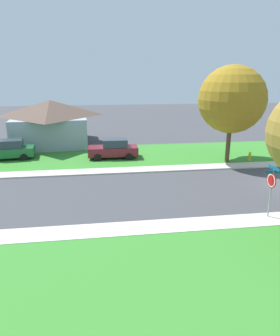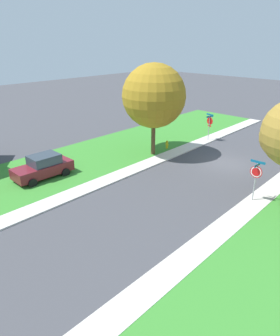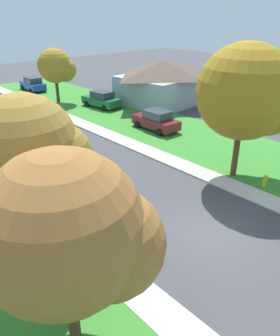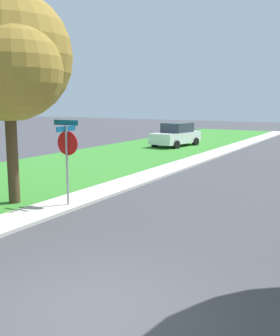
{
  "view_description": "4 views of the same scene",
  "coord_description": "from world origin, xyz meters",
  "px_view_note": "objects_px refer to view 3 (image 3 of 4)",
  "views": [
    {
      "loc": [
        -17.75,
        13.19,
        7.05
      ],
      "look_at": [
        0.73,
        10.61,
        1.4
      ],
      "focal_mm": 32.82,
      "sensor_mm": 36.0,
      "label": 1
    },
    {
      "loc": [
        -11.25,
        22.44,
        9.62
      ],
      "look_at": [
        2.29,
        8.04,
        1.4
      ],
      "focal_mm": 33.32,
      "sensor_mm": 36.0,
      "label": 2
    },
    {
      "loc": [
        -10.45,
        -6.89,
        9.21
      ],
      "look_at": [
        0.45,
        5.07,
        1.4
      ],
      "focal_mm": 34.75,
      "sensor_mm": 36.0,
      "label": 3
    },
    {
      "loc": [
        3.72,
        -4.94,
        3.36
      ],
      "look_at": [
        -2.07,
        5.18,
        1.4
      ],
      "focal_mm": 43.02,
      "sensor_mm": 36.0,
      "label": 4
    }
  ],
  "objects_px": {
    "car_blue_near_corner": "(33,84)",
    "car_maroon_across_road": "(156,120)",
    "stop_sign_far_corner": "(65,192)",
    "tree_sidewalk_near": "(250,95)",
    "tree_across_left": "(33,151)",
    "house_right_setback": "(163,81)",
    "car_green_kerbside_mid": "(101,99)",
    "tree_corner_large": "(57,67)",
    "fire_hydrant": "(265,181)",
    "tree_sidewalk_far": "(75,234)"
  },
  "relations": [
    {
      "from": "tree_sidewalk_far",
      "to": "tree_across_left",
      "type": "bearing_deg",
      "value": 75.81
    },
    {
      "from": "tree_corner_large",
      "to": "tree_across_left",
      "type": "xyz_separation_m",
      "value": [
        -13.16,
        -21.75,
        0.7
      ]
    },
    {
      "from": "stop_sign_far_corner",
      "to": "tree_corner_large",
      "type": "relative_size",
      "value": 0.48
    },
    {
      "from": "stop_sign_far_corner",
      "to": "house_right_setback",
      "type": "xyz_separation_m",
      "value": [
        20.0,
        13.26,
        0.49
      ]
    },
    {
      "from": "car_blue_near_corner",
      "to": "tree_corner_large",
      "type": "relative_size",
      "value": 0.76
    },
    {
      "from": "stop_sign_far_corner",
      "to": "car_green_kerbside_mid",
      "type": "distance_m",
      "value": 21.28
    },
    {
      "from": "fire_hydrant",
      "to": "tree_sidewalk_near",
      "type": "bearing_deg",
      "value": 82.04
    },
    {
      "from": "tree_across_left",
      "to": "tree_sidewalk_far",
      "type": "distance_m",
      "value": 4.79
    },
    {
      "from": "tree_sidewalk_near",
      "to": "house_right_setback",
      "type": "relative_size",
      "value": 0.84
    },
    {
      "from": "car_maroon_across_road",
      "to": "tree_sidewalk_near",
      "type": "xyz_separation_m",
      "value": [
        -2.3,
        -9.56,
        4.15
      ]
    },
    {
      "from": "car_maroon_across_road",
      "to": "car_green_kerbside_mid",
      "type": "bearing_deg",
      "value": 84.46
    },
    {
      "from": "stop_sign_far_corner",
      "to": "car_blue_near_corner",
      "type": "height_order",
      "value": "stop_sign_far_corner"
    },
    {
      "from": "car_blue_near_corner",
      "to": "car_maroon_across_road",
      "type": "bearing_deg",
      "value": -87.76
    },
    {
      "from": "car_maroon_across_road",
      "to": "car_green_kerbside_mid",
      "type": "relative_size",
      "value": 0.97
    },
    {
      "from": "tree_sidewalk_near",
      "to": "tree_corner_large",
      "type": "height_order",
      "value": "tree_sidewalk_near"
    },
    {
      "from": "tree_sidewalk_near",
      "to": "fire_hydrant",
      "type": "relative_size",
      "value": 9.5
    },
    {
      "from": "car_blue_near_corner",
      "to": "tree_across_left",
      "type": "height_order",
      "value": "tree_across_left"
    },
    {
      "from": "car_maroon_across_road",
      "to": "house_right_setback",
      "type": "height_order",
      "value": "house_right_setback"
    },
    {
      "from": "car_maroon_across_road",
      "to": "tree_sidewalk_far",
      "type": "relative_size",
      "value": 0.69
    },
    {
      "from": "car_maroon_across_road",
      "to": "fire_hydrant",
      "type": "bearing_deg",
      "value": -102.63
    },
    {
      "from": "tree_sidewalk_near",
      "to": "fire_hydrant",
      "type": "bearing_deg",
      "value": -97.96
    },
    {
      "from": "stop_sign_far_corner",
      "to": "fire_hydrant",
      "type": "height_order",
      "value": "stop_sign_far_corner"
    },
    {
      "from": "stop_sign_far_corner",
      "to": "tree_sidewalk_near",
      "type": "height_order",
      "value": "tree_sidewalk_near"
    },
    {
      "from": "tree_corner_large",
      "to": "tree_sidewalk_far",
      "type": "distance_m",
      "value": 30.0
    },
    {
      "from": "car_maroon_across_road",
      "to": "tree_sidewalk_far",
      "type": "height_order",
      "value": "tree_sidewalk_far"
    },
    {
      "from": "tree_sidewalk_far",
      "to": "house_right_setback",
      "type": "distance_m",
      "value": 29.4
    },
    {
      "from": "car_green_kerbside_mid",
      "to": "tree_corner_large",
      "type": "height_order",
      "value": "tree_corner_large"
    },
    {
      "from": "car_green_kerbside_mid",
      "to": "tree_sidewalk_far",
      "type": "distance_m",
      "value": 27.3
    },
    {
      "from": "tree_across_left",
      "to": "car_green_kerbside_mid",
      "type": "bearing_deg",
      "value": 47.92
    },
    {
      "from": "tree_sidewalk_near",
      "to": "tree_across_left",
      "type": "distance_m",
      "value": 12.25
    },
    {
      "from": "tree_corner_large",
      "to": "car_maroon_across_road",
      "type": "bearing_deg",
      "value": -84.78
    },
    {
      "from": "stop_sign_far_corner",
      "to": "car_maroon_across_road",
      "type": "relative_size",
      "value": 0.64
    },
    {
      "from": "house_right_setback",
      "to": "tree_sidewalk_far",
      "type": "bearing_deg",
      "value": -140.55
    },
    {
      "from": "car_maroon_across_road",
      "to": "tree_sidewalk_near",
      "type": "relative_size",
      "value": 0.55
    },
    {
      "from": "car_maroon_across_road",
      "to": "house_right_setback",
      "type": "bearing_deg",
      "value": 40.87
    },
    {
      "from": "tree_sidewalk_near",
      "to": "house_right_setback",
      "type": "height_order",
      "value": "tree_sidewalk_near"
    },
    {
      "from": "tree_sidewalk_near",
      "to": "tree_across_left",
      "type": "bearing_deg",
      "value": 172.29
    },
    {
      "from": "tree_sidewalk_near",
      "to": "tree_sidewalk_far",
      "type": "bearing_deg",
      "value": -167.43
    },
    {
      "from": "tree_sidewalk_far",
      "to": "house_right_setback",
      "type": "xyz_separation_m",
      "value": [
        22.67,
        18.65,
        -1.6
      ]
    },
    {
      "from": "car_maroon_across_road",
      "to": "tree_across_left",
      "type": "relative_size",
      "value": 0.65
    },
    {
      "from": "tree_across_left",
      "to": "stop_sign_far_corner",
      "type": "bearing_deg",
      "value": 27.65
    },
    {
      "from": "tree_corner_large",
      "to": "tree_across_left",
      "type": "distance_m",
      "value": 25.44
    },
    {
      "from": "tree_across_left",
      "to": "tree_sidewalk_far",
      "type": "xyz_separation_m",
      "value": [
        -1.16,
        -4.61,
        -0.59
      ]
    },
    {
      "from": "car_blue_near_corner",
      "to": "tree_sidewalk_near",
      "type": "xyz_separation_m",
      "value": [
        -1.46,
        -30.97,
        4.15
      ]
    },
    {
      "from": "car_green_kerbside_mid",
      "to": "fire_hydrant",
      "type": "height_order",
      "value": "car_green_kerbside_mid"
    },
    {
      "from": "tree_across_left",
      "to": "house_right_setback",
      "type": "relative_size",
      "value": 0.72
    },
    {
      "from": "tree_corner_large",
      "to": "fire_hydrant",
      "type": "xyz_separation_m",
      "value": [
        -1.29,
        -25.24,
        -3.43
      ]
    },
    {
      "from": "stop_sign_far_corner",
      "to": "tree_across_left",
      "type": "xyz_separation_m",
      "value": [
        -1.5,
        -0.79,
        2.68
      ]
    },
    {
      "from": "car_maroon_across_road",
      "to": "tree_sidewalk_far",
      "type": "distance_m",
      "value": 20.24
    },
    {
      "from": "tree_across_left",
      "to": "fire_hydrant",
      "type": "height_order",
      "value": "tree_across_left"
    }
  ]
}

